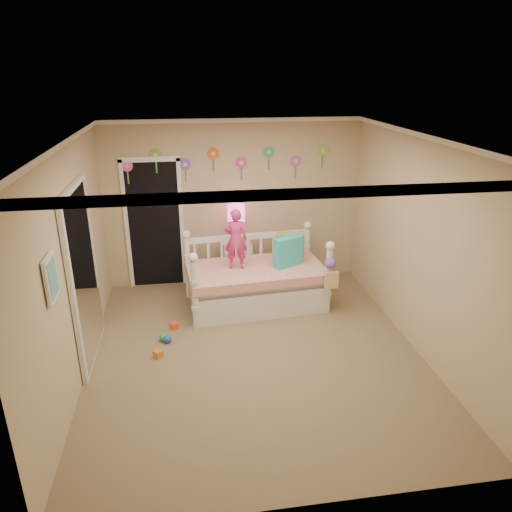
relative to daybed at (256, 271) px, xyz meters
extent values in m
cube|color=#7F684C|center=(-0.20, -1.30, -0.54)|extent=(4.00, 4.50, 0.01)
cube|color=white|center=(-0.20, -1.30, 2.06)|extent=(4.00, 4.50, 0.01)
cube|color=tan|center=(-0.20, 0.95, 0.76)|extent=(4.00, 0.01, 2.60)
cube|color=tan|center=(-2.20, -1.30, 0.76)|extent=(0.01, 4.50, 2.60)
cube|color=tan|center=(1.80, -1.30, 0.76)|extent=(0.01, 4.50, 2.60)
cube|color=#25BDA3|center=(0.47, -0.02, 0.28)|extent=(0.46, 0.33, 0.43)
cube|color=#89C23B|center=(0.56, 0.27, 0.25)|extent=(0.42, 0.31, 0.38)
imported|color=#DF327E|center=(-0.29, 0.00, 0.50)|extent=(0.34, 0.24, 0.88)
cube|color=white|center=(-0.19, 0.72, -0.17)|extent=(0.46, 0.36, 0.74)
sphere|color=#DC1D75|center=(-0.19, 0.72, 0.28)|extent=(0.16, 0.16, 0.16)
cylinder|color=#DC1D75|center=(-0.19, 0.72, 0.45)|extent=(0.03, 0.03, 0.34)
cylinder|color=#FF4C9B|center=(-0.19, 0.72, 0.67)|extent=(0.27, 0.27, 0.25)
cube|color=black|center=(-1.45, 0.93, 0.49)|extent=(0.90, 0.04, 2.07)
cube|color=white|center=(-2.16, -1.00, 0.51)|extent=(0.07, 1.30, 2.10)
cube|color=white|center=(-2.17, -2.20, 1.01)|extent=(0.05, 0.34, 0.42)
camera|label=1|loc=(-0.95, -6.29, 2.74)|focal=33.45mm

